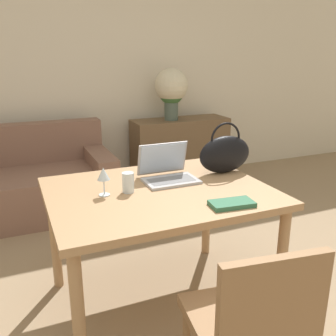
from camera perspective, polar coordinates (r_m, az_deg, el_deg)
The scene contains 11 objects.
wall_back at distance 4.31m, azimuth -12.81°, elevation 14.86°, with size 10.00×0.06×2.70m.
dining_table at distance 2.16m, azimuth -1.38°, elevation -5.40°, with size 1.23×0.97×0.75m.
chair at distance 1.62m, azimuth 12.75°, elevation -21.96°, with size 0.49×0.49×0.84m.
couch at distance 3.83m, azimuth -20.69°, elevation -2.40°, with size 1.59×0.90×0.82m.
sideboard at distance 4.46m, azimuth 1.84°, elevation 2.69°, with size 1.13×0.40×0.76m.
laptop at distance 2.28m, azimuth -0.15°, elevation -0.31°, with size 0.32×0.27×0.22m.
drinking_glass at distance 2.08m, azimuth -6.10°, elevation -2.21°, with size 0.07×0.07×0.11m.
wine_glass at distance 2.03m, azimuth -9.81°, elevation -1.10°, with size 0.07×0.07×0.16m.
handbag at distance 2.42m, azimuth 8.66°, elevation 2.19°, with size 0.36×0.12×0.33m.
flower_vase at distance 4.26m, azimuth 0.51°, elevation 11.95°, with size 0.37×0.37×0.58m.
book at distance 1.93m, azimuth 9.70°, elevation -5.38°, with size 0.23×0.14×0.02m.
Camera 1 is at (-0.80, -1.23, 1.49)m, focal length 40.00 mm.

